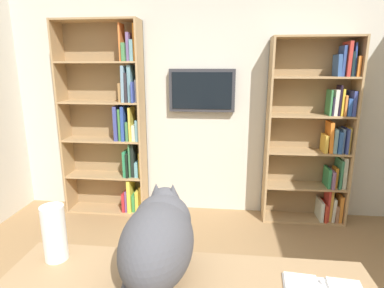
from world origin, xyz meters
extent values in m
cube|color=beige|center=(0.00, -2.23, 1.35)|extent=(4.52, 0.06, 2.70)
cube|color=tan|center=(-1.57, -2.04, 0.99)|extent=(0.02, 0.28, 1.99)
cube|color=tan|center=(-0.71, -2.04, 0.99)|extent=(0.02, 0.28, 1.99)
cube|color=#93754E|center=(-1.14, -2.17, 0.99)|extent=(0.88, 0.01, 1.99)
cube|color=tan|center=(-1.14, -2.04, 0.01)|extent=(0.84, 0.27, 0.02)
cube|color=tan|center=(-1.14, -2.04, 0.40)|extent=(0.84, 0.27, 0.02)
cube|color=tan|center=(-1.14, -2.04, 0.80)|extent=(0.84, 0.27, 0.02)
cube|color=tan|center=(-1.14, -2.04, 1.19)|extent=(0.84, 0.27, 0.02)
cube|color=tan|center=(-1.14, -2.04, 1.58)|extent=(0.84, 0.27, 0.02)
cube|color=tan|center=(-1.14, -2.04, 1.98)|extent=(0.84, 0.27, 0.02)
cube|color=orange|center=(-1.53, -2.02, 0.17)|extent=(0.03, 0.18, 0.30)
cube|color=#936649|center=(-1.49, -2.02, 0.11)|extent=(0.03, 0.19, 0.19)
cube|color=silver|center=(-1.46, -2.05, 0.15)|extent=(0.04, 0.22, 0.26)
cube|color=gold|center=(-1.43, -2.04, 0.20)|extent=(0.03, 0.16, 0.36)
cube|color=#B8332F|center=(-1.40, -2.03, 0.20)|extent=(0.02, 0.19, 0.36)
cube|color=#C03925|center=(-1.37, -2.03, 0.12)|extent=(0.03, 0.23, 0.20)
cube|color=silver|center=(-1.33, -2.05, 0.13)|extent=(0.03, 0.24, 0.22)
cube|color=beige|center=(-1.53, -2.03, 0.58)|extent=(0.04, 0.18, 0.34)
cube|color=#337551|center=(-1.48, -2.04, 0.57)|extent=(0.03, 0.23, 0.31)
cube|color=orange|center=(-1.45, -2.02, 0.52)|extent=(0.03, 0.13, 0.22)
cube|color=slate|center=(-1.41, -2.04, 0.51)|extent=(0.03, 0.24, 0.19)
cube|color=#31874F|center=(-1.37, -2.04, 0.52)|extent=(0.03, 0.20, 0.21)
cube|color=#EAC248|center=(-1.54, -2.04, 0.94)|extent=(0.02, 0.17, 0.27)
cube|color=#39478E|center=(-1.51, -2.04, 0.94)|extent=(0.02, 0.23, 0.26)
cube|color=#7093B4|center=(-1.47, -2.05, 0.93)|extent=(0.03, 0.17, 0.25)
cube|color=#2D579C|center=(-1.44, -2.02, 0.92)|extent=(0.04, 0.21, 0.23)
cube|color=#709FA7|center=(-1.39, -2.04, 0.93)|extent=(0.04, 0.19, 0.26)
cube|color=orange|center=(-1.35, -2.03, 0.97)|extent=(0.05, 0.19, 0.33)
cube|color=gold|center=(-1.30, -2.03, 0.90)|extent=(0.03, 0.19, 0.19)
cube|color=#374491|center=(-1.53, -2.05, 1.33)|extent=(0.03, 0.24, 0.25)
cube|color=#2951A0|center=(-1.49, -2.02, 1.29)|extent=(0.04, 0.18, 0.18)
cube|color=orange|center=(-1.45, -2.04, 1.31)|extent=(0.02, 0.22, 0.21)
cube|color=yellow|center=(-1.42, -2.03, 1.34)|extent=(0.02, 0.15, 0.27)
cube|color=black|center=(-1.40, -2.02, 1.35)|extent=(0.02, 0.14, 0.31)
cube|color=silver|center=(-1.36, -2.03, 1.33)|extent=(0.04, 0.14, 0.26)
cube|color=#231F30|center=(-1.33, -2.03, 1.29)|extent=(0.02, 0.17, 0.19)
cube|color=#387C46|center=(-1.31, -2.03, 1.33)|extent=(0.02, 0.17, 0.26)
cube|color=orange|center=(-1.53, -2.04, 1.69)|extent=(0.03, 0.20, 0.20)
cube|color=#2D49A0|center=(-1.50, -2.04, 1.76)|extent=(0.03, 0.13, 0.32)
cube|color=#16282C|center=(-1.47, -2.02, 1.71)|extent=(0.03, 0.19, 0.24)
cube|color=#B7352D|center=(-1.43, -2.02, 1.76)|extent=(0.03, 0.22, 0.33)
cube|color=#314A8C|center=(-1.39, -2.02, 1.74)|extent=(0.03, 0.17, 0.30)
cube|color=#345897|center=(-1.35, -2.03, 1.70)|extent=(0.05, 0.19, 0.21)
cube|color=tan|center=(0.68, -2.04, 1.09)|extent=(0.02, 0.28, 2.18)
cube|color=tan|center=(1.59, -2.04, 1.09)|extent=(0.02, 0.28, 2.18)
cube|color=#93754E|center=(1.14, -2.17, 1.09)|extent=(0.93, 0.01, 2.18)
cube|color=tan|center=(1.14, -2.04, 0.01)|extent=(0.89, 0.27, 0.02)
cube|color=tan|center=(1.14, -2.04, 0.44)|extent=(0.89, 0.27, 0.02)
cube|color=tan|center=(1.14, -2.04, 0.87)|extent=(0.89, 0.27, 0.02)
cube|color=tan|center=(1.14, -2.04, 1.30)|extent=(0.89, 0.27, 0.02)
cube|color=tan|center=(1.14, -2.04, 1.73)|extent=(0.89, 0.27, 0.02)
cube|color=tan|center=(1.14, -2.04, 2.17)|extent=(0.89, 0.27, 0.02)
cube|color=yellow|center=(0.72, -2.04, 0.17)|extent=(0.03, 0.14, 0.30)
cube|color=gold|center=(0.76, -2.04, 0.15)|extent=(0.04, 0.17, 0.25)
cube|color=#378543|center=(0.80, -2.04, 0.12)|extent=(0.04, 0.17, 0.21)
cube|color=gold|center=(0.84, -2.04, 0.22)|extent=(0.04, 0.24, 0.39)
cube|color=#714484|center=(0.89, -2.02, 0.15)|extent=(0.02, 0.17, 0.26)
cube|color=#B72629|center=(0.92, -2.03, 0.13)|extent=(0.03, 0.20, 0.22)
cube|color=gold|center=(0.71, -2.03, 0.59)|extent=(0.02, 0.14, 0.29)
cube|color=#63A2AC|center=(0.75, -2.04, 0.54)|extent=(0.04, 0.16, 0.17)
cube|color=black|center=(0.79, -2.04, 0.65)|extent=(0.03, 0.17, 0.40)
cube|color=#3B7C4B|center=(0.82, -2.02, 0.65)|extent=(0.02, 0.16, 0.39)
cube|color=black|center=(0.85, -2.02, 0.59)|extent=(0.02, 0.20, 0.28)
cube|color=#2B8453|center=(0.89, -2.05, 0.60)|extent=(0.04, 0.20, 0.30)
cube|color=#65959E|center=(0.72, -2.05, 1.00)|extent=(0.04, 0.23, 0.24)
cube|color=beige|center=(0.76, -2.03, 0.97)|extent=(0.04, 0.17, 0.17)
cube|color=gold|center=(0.79, -2.03, 1.07)|extent=(0.02, 0.21, 0.37)
cube|color=#417944|center=(0.83, -2.04, 0.99)|extent=(0.03, 0.20, 0.21)
cube|color=#2A479A|center=(0.87, -2.03, 1.07)|extent=(0.04, 0.21, 0.38)
cube|color=#41813A|center=(0.91, -2.03, 1.06)|extent=(0.03, 0.17, 0.35)
cube|color=#3A428B|center=(0.96, -2.03, 1.07)|extent=(0.04, 0.21, 0.38)
cube|color=silver|center=(0.71, -2.05, 1.43)|extent=(0.03, 0.17, 0.24)
cube|color=#37489E|center=(0.74, -2.02, 1.42)|extent=(0.02, 0.24, 0.22)
cube|color=#60909B|center=(0.78, -2.03, 1.51)|extent=(0.04, 0.18, 0.39)
cube|color=#29252A|center=(0.82, -2.02, 1.47)|extent=(0.02, 0.20, 0.31)
cube|color=#7093A8|center=(0.85, -2.04, 1.51)|extent=(0.04, 0.23, 0.39)
cube|color=#A27441|center=(0.89, -2.05, 1.41)|extent=(0.03, 0.19, 0.20)
cube|color=orange|center=(0.71, -2.04, 1.93)|extent=(0.02, 0.17, 0.38)
cube|color=#64959D|center=(0.74, -2.03, 1.85)|extent=(0.04, 0.17, 0.22)
cube|color=slate|center=(0.79, -2.03, 1.89)|extent=(0.03, 0.14, 0.29)
cube|color=#44804A|center=(0.82, -2.03, 1.84)|extent=(0.04, 0.21, 0.18)
cube|color=orange|center=(0.86, -2.04, 1.94)|extent=(0.02, 0.17, 0.38)
cube|color=#333338|center=(0.02, -2.15, 1.43)|extent=(0.73, 0.06, 0.47)
cube|color=black|center=(0.02, -2.12, 1.43)|extent=(0.66, 0.01, 0.40)
ellipsoid|color=#4C4C51|center=(0.03, 0.14, 0.94)|extent=(0.32, 0.53, 0.34)
ellipsoid|color=#4C4C51|center=(0.03, 0.02, 0.98)|extent=(0.27, 0.29, 0.26)
sphere|color=#4C4C51|center=(0.03, -0.04, 1.05)|extent=(0.15, 0.15, 0.15)
cone|color=#4C4C51|center=(-0.01, -0.04, 1.11)|extent=(0.07, 0.07, 0.08)
cone|color=#4C4C51|center=(0.08, -0.04, 1.11)|extent=(0.07, 0.07, 0.08)
cone|color=beige|center=(-0.01, -0.04, 1.10)|extent=(0.04, 0.04, 0.06)
cone|color=beige|center=(0.08, -0.04, 1.10)|extent=(0.04, 0.04, 0.06)
cylinder|color=silver|center=(-0.68, 0.12, 0.79)|extent=(0.02, 0.02, 0.01)
cylinder|color=white|center=(0.56, 0.06, 0.91)|extent=(0.11, 0.11, 0.28)
camera|label=1|loc=(-0.25, 1.34, 1.69)|focal=29.30mm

